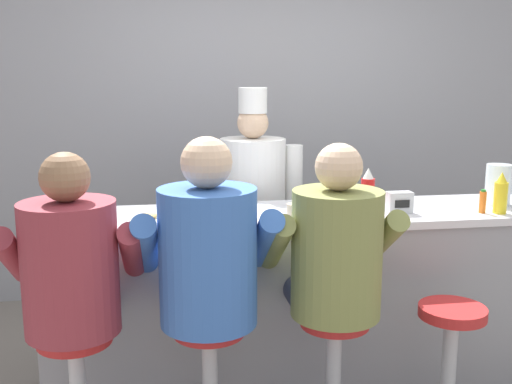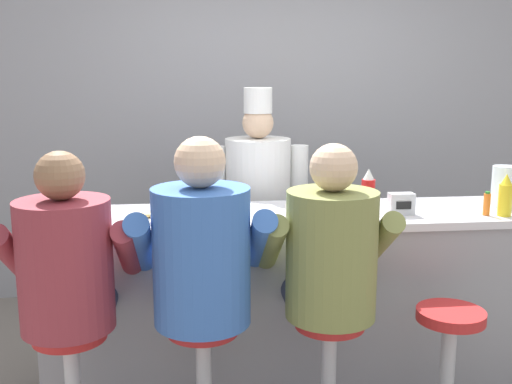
{
  "view_description": "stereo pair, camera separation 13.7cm",
  "coord_description": "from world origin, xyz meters",
  "px_view_note": "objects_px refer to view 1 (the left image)",
  "views": [
    {
      "loc": [
        -0.8,
        -2.69,
        1.7
      ],
      "look_at": [
        -0.32,
        0.28,
        1.12
      ],
      "focal_mm": 42.0,
      "sensor_mm": 36.0,
      "label": 1
    },
    {
      "loc": [
        -0.66,
        -2.71,
        1.7
      ],
      "look_at": [
        -0.32,
        0.28,
        1.12
      ],
      "focal_mm": 42.0,
      "sensor_mm": 36.0,
      "label": 2
    }
  ],
  "objects_px": {
    "hot_sauce_bottle_orange": "(483,202)",
    "coffee_mug_tan": "(296,213)",
    "ketchup_bottle_red": "(368,194)",
    "empty_stool_round": "(450,352)",
    "napkin_dispenser_chrome": "(399,202)",
    "water_pitcher_clear": "(498,185)",
    "diner_seated_blue": "(207,263)",
    "mustard_bottle_yellow": "(501,194)",
    "breakfast_plate": "(148,219)",
    "diner_seated_maroon": "(72,276)",
    "cook_in_whites_near": "(253,205)",
    "diner_seated_olive": "(334,261)",
    "cereal_bowl": "(220,211)"
  },
  "relations": [
    {
      "from": "hot_sauce_bottle_orange",
      "to": "coffee_mug_tan",
      "type": "xyz_separation_m",
      "value": [
        -1.0,
        -0.03,
        -0.01
      ]
    },
    {
      "from": "ketchup_bottle_red",
      "to": "empty_stool_round",
      "type": "relative_size",
      "value": 0.38
    },
    {
      "from": "napkin_dispenser_chrome",
      "to": "water_pitcher_clear",
      "type": "bearing_deg",
      "value": 10.2
    },
    {
      "from": "ketchup_bottle_red",
      "to": "diner_seated_blue",
      "type": "height_order",
      "value": "diner_seated_blue"
    },
    {
      "from": "hot_sauce_bottle_orange",
      "to": "napkin_dispenser_chrome",
      "type": "distance_m",
      "value": 0.44
    },
    {
      "from": "diner_seated_blue",
      "to": "hot_sauce_bottle_orange",
      "type": "bearing_deg",
      "value": 14.86
    },
    {
      "from": "mustard_bottle_yellow",
      "to": "breakfast_plate",
      "type": "distance_m",
      "value": 1.82
    },
    {
      "from": "ketchup_bottle_red",
      "to": "hot_sauce_bottle_orange",
      "type": "relative_size",
      "value": 2.04
    },
    {
      "from": "coffee_mug_tan",
      "to": "mustard_bottle_yellow",
      "type": "bearing_deg",
      "value": 0.39
    },
    {
      "from": "coffee_mug_tan",
      "to": "napkin_dispenser_chrome",
      "type": "relative_size",
      "value": 1.0
    },
    {
      "from": "diner_seated_maroon",
      "to": "water_pitcher_clear",
      "type": "bearing_deg",
      "value": 14.42
    },
    {
      "from": "breakfast_plate",
      "to": "diner_seated_blue",
      "type": "xyz_separation_m",
      "value": [
        0.25,
        -0.47,
        -0.09
      ]
    },
    {
      "from": "ketchup_bottle_red",
      "to": "breakfast_plate",
      "type": "bearing_deg",
      "value": 176.04
    },
    {
      "from": "napkin_dispenser_chrome",
      "to": "cook_in_whites_near",
      "type": "height_order",
      "value": "cook_in_whites_near"
    },
    {
      "from": "diner_seated_olive",
      "to": "cook_in_whites_near",
      "type": "bearing_deg",
      "value": 98.04
    },
    {
      "from": "water_pitcher_clear",
      "to": "diner_seated_olive",
      "type": "height_order",
      "value": "diner_seated_olive"
    },
    {
      "from": "cereal_bowl",
      "to": "napkin_dispenser_chrome",
      "type": "height_order",
      "value": "napkin_dispenser_chrome"
    },
    {
      "from": "cereal_bowl",
      "to": "mustard_bottle_yellow",
      "type": "bearing_deg",
      "value": -5.71
    },
    {
      "from": "hot_sauce_bottle_orange",
      "to": "cook_in_whites_near",
      "type": "height_order",
      "value": "cook_in_whites_near"
    },
    {
      "from": "coffee_mug_tan",
      "to": "cook_in_whites_near",
      "type": "height_order",
      "value": "cook_in_whites_near"
    },
    {
      "from": "mustard_bottle_yellow",
      "to": "hot_sauce_bottle_orange",
      "type": "relative_size",
      "value": 1.75
    },
    {
      "from": "mustard_bottle_yellow",
      "to": "empty_stool_round",
      "type": "height_order",
      "value": "mustard_bottle_yellow"
    },
    {
      "from": "water_pitcher_clear",
      "to": "coffee_mug_tan",
      "type": "height_order",
      "value": "water_pitcher_clear"
    },
    {
      "from": "napkin_dispenser_chrome",
      "to": "cereal_bowl",
      "type": "bearing_deg",
      "value": 176.53
    },
    {
      "from": "water_pitcher_clear",
      "to": "cereal_bowl",
      "type": "xyz_separation_m",
      "value": [
        -1.55,
        -0.06,
        -0.08
      ]
    },
    {
      "from": "diner_seated_blue",
      "to": "diner_seated_olive",
      "type": "height_order",
      "value": "diner_seated_blue"
    },
    {
      "from": "ketchup_bottle_red",
      "to": "water_pitcher_clear",
      "type": "height_order",
      "value": "ketchup_bottle_red"
    },
    {
      "from": "mustard_bottle_yellow",
      "to": "breakfast_plate",
      "type": "bearing_deg",
      "value": 176.73
    },
    {
      "from": "mustard_bottle_yellow",
      "to": "diner_seated_blue",
      "type": "height_order",
      "value": "diner_seated_blue"
    },
    {
      "from": "mustard_bottle_yellow",
      "to": "coffee_mug_tan",
      "type": "relative_size",
      "value": 1.68
    },
    {
      "from": "cereal_bowl",
      "to": "diner_seated_olive",
      "type": "height_order",
      "value": "diner_seated_olive"
    },
    {
      "from": "napkin_dispenser_chrome",
      "to": "empty_stool_round",
      "type": "xyz_separation_m",
      "value": [
        0.07,
        -0.49,
        -0.61
      ]
    },
    {
      "from": "coffee_mug_tan",
      "to": "napkin_dispenser_chrome",
      "type": "height_order",
      "value": "napkin_dispenser_chrome"
    },
    {
      "from": "mustard_bottle_yellow",
      "to": "water_pitcher_clear",
      "type": "xyz_separation_m",
      "value": [
        0.1,
        0.2,
        0.01
      ]
    },
    {
      "from": "diner_seated_olive",
      "to": "ketchup_bottle_red",
      "type": "bearing_deg",
      "value": 54.16
    },
    {
      "from": "hot_sauce_bottle_orange",
      "to": "cook_in_whites_near",
      "type": "relative_size",
      "value": 0.08
    },
    {
      "from": "diner_seated_olive",
      "to": "empty_stool_round",
      "type": "xyz_separation_m",
      "value": [
        0.56,
        -0.03,
        -0.46
      ]
    },
    {
      "from": "hot_sauce_bottle_orange",
      "to": "diner_seated_maroon",
      "type": "relative_size",
      "value": 0.09
    },
    {
      "from": "mustard_bottle_yellow",
      "to": "cook_in_whites_near",
      "type": "bearing_deg",
      "value": 144.07
    },
    {
      "from": "cereal_bowl",
      "to": "napkin_dispenser_chrome",
      "type": "distance_m",
      "value": 0.94
    },
    {
      "from": "mustard_bottle_yellow",
      "to": "diner_seated_olive",
      "type": "xyz_separation_m",
      "value": [
        -1.0,
        -0.37,
        -0.19
      ]
    },
    {
      "from": "cereal_bowl",
      "to": "cook_in_whites_near",
      "type": "height_order",
      "value": "cook_in_whites_near"
    },
    {
      "from": "ketchup_bottle_red",
      "to": "mustard_bottle_yellow",
      "type": "xyz_separation_m",
      "value": [
        0.71,
        -0.03,
        -0.02
      ]
    },
    {
      "from": "breakfast_plate",
      "to": "diner_seated_blue",
      "type": "bearing_deg",
      "value": -61.66
    },
    {
      "from": "water_pitcher_clear",
      "to": "ketchup_bottle_red",
      "type": "bearing_deg",
      "value": -168.08
    },
    {
      "from": "ketchup_bottle_red",
      "to": "diner_seated_maroon",
      "type": "bearing_deg",
      "value": -164.14
    },
    {
      "from": "cereal_bowl",
      "to": "empty_stool_round",
      "type": "bearing_deg",
      "value": -28.59
    },
    {
      "from": "breakfast_plate",
      "to": "cereal_bowl",
      "type": "distance_m",
      "value": 0.36
    },
    {
      "from": "ketchup_bottle_red",
      "to": "cook_in_whites_near",
      "type": "xyz_separation_m",
      "value": [
        -0.46,
        0.82,
        -0.22
      ]
    },
    {
      "from": "napkin_dispenser_chrome",
      "to": "diner_seated_blue",
      "type": "bearing_deg",
      "value": -156.34
    }
  ]
}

